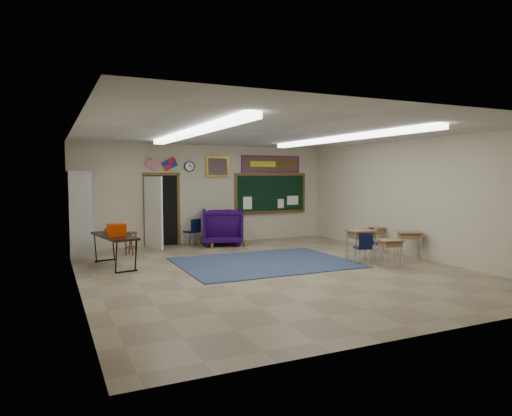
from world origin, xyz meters
name	(u,v)px	position (x,y,z in m)	size (l,w,h in m)	color
floor	(272,270)	(0.00, 0.00, 0.00)	(9.00, 9.00, 0.00)	gray
back_wall	(207,194)	(0.00, 4.50, 1.50)	(8.00, 0.04, 3.00)	beige
front_wall	(429,221)	(0.00, -4.50, 1.50)	(8.00, 0.04, 3.00)	beige
left_wall	(76,208)	(-4.00, 0.00, 1.50)	(0.04, 9.00, 3.00)	beige
right_wall	(412,198)	(4.00, 0.00, 1.50)	(0.04, 9.00, 3.00)	beige
ceiling	(273,133)	(0.00, 0.00, 3.00)	(8.00, 9.00, 0.04)	silver
area_rug	(265,262)	(0.20, 0.80, 0.01)	(4.00, 3.00, 0.02)	navy
fluorescent_strips	(273,136)	(0.00, 0.00, 2.94)	(3.86, 6.00, 0.10)	white
doorway	(159,211)	(-1.50, 4.35, 1.06)	(1.10, 0.89, 2.16)	black
chalkboard	(271,194)	(2.20, 4.46, 1.46)	(2.55, 0.14, 1.30)	brown
bulletin_board	(271,164)	(2.20, 4.47, 2.45)	(2.10, 0.05, 0.55)	red
framed_art_print	(218,167)	(0.35, 4.47, 2.35)	(0.75, 0.05, 0.65)	#9F781E
wall_clock	(189,166)	(-0.55, 4.47, 2.35)	(0.32, 0.05, 0.32)	black
wall_flags	(161,162)	(-1.40, 4.44, 2.48)	(1.16, 0.06, 0.70)	red
storage_cabinet	(80,213)	(-3.71, 3.85, 1.10)	(0.59, 1.25, 2.20)	#B5B5B0
wingback_armchair	(222,227)	(0.29, 3.89, 0.55)	(1.17, 1.20, 1.09)	#1A0538
student_chair_reading	(192,232)	(-0.61, 4.05, 0.40)	(0.40, 0.40, 0.81)	black
student_chair_desk_a	(363,249)	(2.26, -0.27, 0.36)	(0.36, 0.36, 0.72)	black
student_chair_desk_b	(374,244)	(2.91, 0.13, 0.38)	(0.38, 0.38, 0.76)	black
student_desk_front_left	(361,244)	(2.38, -0.04, 0.43)	(0.67, 0.52, 0.77)	olive
student_desk_front_right	(374,238)	(3.63, 1.01, 0.37)	(0.67, 0.59, 0.66)	olive
student_desk_back_left	(390,252)	(2.56, -0.85, 0.35)	(0.60, 0.50, 0.63)	olive
student_desk_back_right	(409,244)	(3.65, -0.31, 0.39)	(0.72, 0.68, 0.70)	olive
folding_table	(115,249)	(-3.11, 1.85, 0.40)	(0.89, 1.84, 1.00)	black
wooden_stool	(131,243)	(-2.51, 3.27, 0.31)	(0.34, 0.34, 0.60)	#482B15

